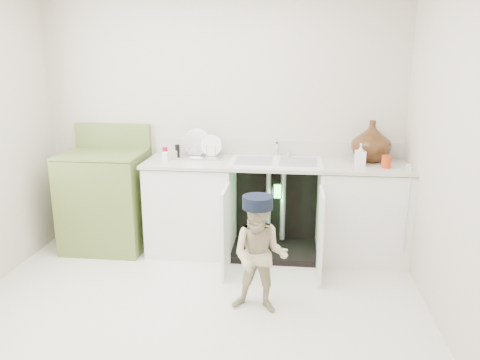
# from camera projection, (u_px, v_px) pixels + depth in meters

# --- Properties ---
(ground) EXTENTS (3.50, 3.50, 0.00)m
(ground) POSITION_uv_depth(u_px,v_px,m) (192.00, 315.00, 3.45)
(ground) COLOR silver
(ground) RESTS_ON ground
(room_shell) EXTENTS (6.00, 5.50, 1.26)m
(room_shell) POSITION_uv_depth(u_px,v_px,m) (188.00, 148.00, 3.12)
(room_shell) COLOR beige
(room_shell) RESTS_ON ground
(counter_run) EXTENTS (2.44, 1.02, 1.28)m
(counter_run) POSITION_uv_depth(u_px,v_px,m) (280.00, 205.00, 4.42)
(counter_run) COLOR white
(counter_run) RESTS_ON ground
(avocado_stove) EXTENTS (0.77, 0.65, 1.19)m
(avocado_stove) POSITION_uv_depth(u_px,v_px,m) (106.00, 199.00, 4.58)
(avocado_stove) COLOR olive
(avocado_stove) RESTS_ON ground
(repair_worker) EXTENTS (0.46, 0.93, 0.89)m
(repair_worker) POSITION_uv_depth(u_px,v_px,m) (260.00, 254.00, 3.40)
(repair_worker) COLOR beige
(repair_worker) RESTS_ON ground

